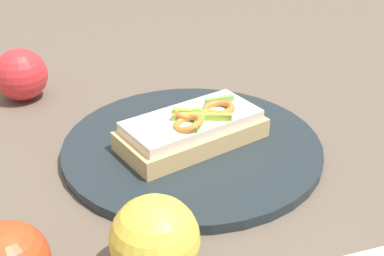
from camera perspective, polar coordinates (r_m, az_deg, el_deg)
The scene contains 5 objects.
ground_plane at distance 0.64m, azimuth -0.00°, elevation -2.52°, with size 2.00×2.00×0.00m, color brown.
plate at distance 0.64m, azimuth -0.00°, elevation -2.05°, with size 0.31×0.31×0.01m, color #1E282D.
sandwich at distance 0.62m, azimuth 0.09°, elevation -0.11°, with size 0.16×0.19×0.05m.
apple_0 at distance 0.45m, azimuth -4.06°, elevation -11.95°, with size 0.08×0.08×0.08m, color gold.
apple_2 at distance 0.79m, azimuth -18.04°, elevation 5.53°, with size 0.08×0.08×0.08m, color red.
Camera 1 is at (0.24, -0.49, 0.33)m, focal length 49.24 mm.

